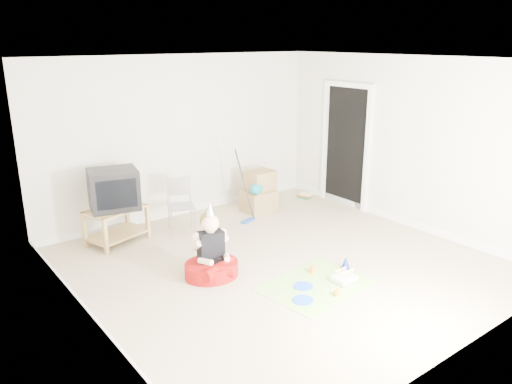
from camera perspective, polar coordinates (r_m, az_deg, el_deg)
ground at (r=6.64m, az=2.81°, el=-8.10°), size 5.00×5.00×0.00m
doorway_recess at (r=8.79m, az=10.29°, el=5.04°), size 0.02×0.90×2.05m
tv_stand at (r=7.45m, az=-15.65°, el=-3.35°), size 0.94×0.73×0.51m
crt_tv at (r=7.30m, az=-15.96°, el=0.31°), size 0.77×0.69×0.57m
folding_chair at (r=7.60m, az=-8.55°, el=-1.61°), size 0.49×0.48×0.85m
cardboard_boxes at (r=8.48m, az=0.35°, el=0.00°), size 0.58×0.45×0.69m
floor_mop at (r=7.97m, az=-0.95°, el=-1.63°), size 0.30×0.37×1.14m
book_pile at (r=9.28m, az=5.61°, el=-0.41°), size 0.24×0.27×0.08m
seated_woman at (r=6.22m, az=-5.13°, el=-7.80°), size 0.78×0.78×0.97m
party_mat at (r=6.13m, az=6.83°, el=-10.45°), size 1.40×1.10×0.01m
birthday_cake at (r=6.23m, az=10.03°, el=-9.76°), size 0.28×0.22×0.14m
blue_plate_near at (r=6.06m, az=5.41°, el=-10.67°), size 0.28×0.28×0.01m
blue_plate_far at (r=5.77m, az=5.38°, el=-12.20°), size 0.24×0.24×0.01m
orange_cup_near at (r=6.37m, az=6.50°, el=-8.83°), size 0.09×0.09×0.09m
orange_cup_far at (r=5.90m, az=9.16°, el=-11.33°), size 0.08×0.08×0.07m
blue_party_hat at (r=6.50m, az=10.20°, el=-7.99°), size 0.13×0.13×0.18m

